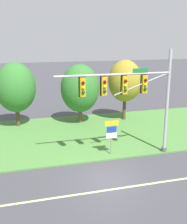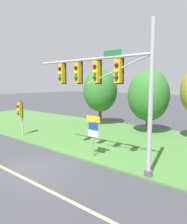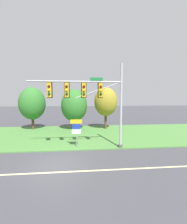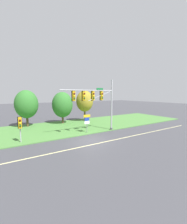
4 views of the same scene
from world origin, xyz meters
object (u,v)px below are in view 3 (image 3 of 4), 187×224
Objects in this scene: traffic_signal_mast at (91,96)px; tree_left_of_mast at (74,106)px; tree_behind_signpost at (106,102)px; tree_nearest_road at (32,104)px; route_sign_post at (76,129)px.

tree_left_of_mast is (-1.72, 8.76, -1.26)m from traffic_signal_mast.
traffic_signal_mast reaches higher than tree_left_of_mast.
tree_left_of_mast is at bearing 178.16° from tree_behind_signpost.
tree_nearest_road is 6.03m from tree_left_of_mast.
tree_nearest_road reaches higher than tree_left_of_mast.
tree_behind_signpost is at bearing -3.62° from tree_nearest_road.
route_sign_post is 8.42m from tree_left_of_mast.
route_sign_post is at bearing 157.86° from traffic_signal_mast.
tree_nearest_road is at bearing 176.38° from tree_behind_signpost.
tree_left_of_mast is at bearing 101.11° from traffic_signal_mast.
tree_left_of_mast is 4.63m from tree_behind_signpost.
traffic_signal_mast reaches higher than route_sign_post.
tree_behind_signpost reaches higher than tree_left_of_mast.
traffic_signal_mast is at bearing -108.46° from tree_behind_signpost.
traffic_signal_mast is at bearing -78.89° from tree_left_of_mast.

